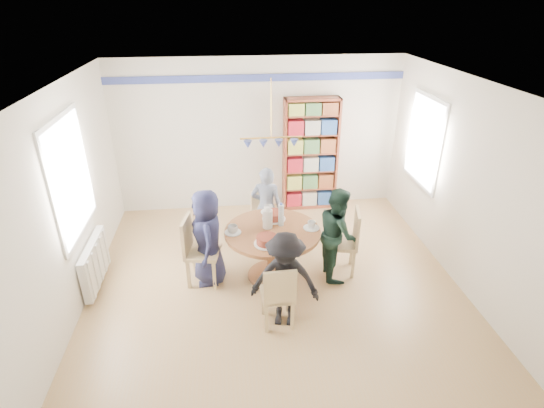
{
  "coord_description": "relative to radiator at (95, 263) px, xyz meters",
  "views": [
    {
      "loc": [
        -0.58,
        -4.7,
        3.62
      ],
      "look_at": [
        0.0,
        0.4,
        1.05
      ],
      "focal_mm": 28.0,
      "sensor_mm": 36.0,
      "label": 1
    }
  ],
  "objects": [
    {
      "name": "radiator",
      "position": [
        0.0,
        0.0,
        0.0
      ],
      "size": [
        0.12,
        1.0,
        0.6
      ],
      "color": "silver",
      "rests_on": "ground"
    },
    {
      "name": "room_shell",
      "position": [
        2.16,
        0.57,
        1.3
      ],
      "size": [
        5.0,
        5.0,
        5.0
      ],
      "color": "white",
      "rests_on": "ground"
    },
    {
      "name": "person_far",
      "position": [
        2.41,
        0.78,
        0.3
      ],
      "size": [
        0.53,
        0.41,
        1.31
      ],
      "primitive_type": "imported",
      "rotation": [
        0.0,
        0.0,
        2.93
      ],
      "color": "gray",
      "rests_on": "ground"
    },
    {
      "name": "bookshelf",
      "position": [
        3.33,
        2.04,
        0.65
      ],
      "size": [
        0.97,
        0.29,
        2.03
      ],
      "color": "maroon",
      "rests_on": "ground"
    },
    {
      "name": "person_left",
      "position": [
        1.53,
        -0.07,
        0.33
      ],
      "size": [
        0.5,
        0.71,
        1.37
      ],
      "primitive_type": "imported",
      "rotation": [
        0.0,
        0.0,
        -1.47
      ],
      "color": "#1B1E3D",
      "rests_on": "ground"
    },
    {
      "name": "person_right",
      "position": [
        3.29,
        -0.13,
        0.31
      ],
      "size": [
        0.52,
        0.66,
        1.33
      ],
      "primitive_type": "imported",
      "rotation": [
        0.0,
        0.0,
        1.54
      ],
      "color": "#162D24",
      "rests_on": "ground"
    },
    {
      "name": "chair_near",
      "position": [
        2.36,
        -1.09,
        0.12
      ],
      "size": [
        0.39,
        0.39,
        0.86
      ],
      "color": "tan",
      "rests_on": "ground"
    },
    {
      "name": "chair_right",
      "position": [
        3.46,
        -0.07,
        0.18
      ],
      "size": [
        0.51,
        0.51,
        0.97
      ],
      "color": "tan",
      "rests_on": "ground"
    },
    {
      "name": "dining_table",
      "position": [
        2.4,
        -0.09,
        0.21
      ],
      "size": [
        1.3,
        1.3,
        0.75
      ],
      "color": "brown",
      "rests_on": "ground"
    },
    {
      "name": "chair_left",
      "position": [
        1.37,
        -0.07,
        0.19
      ],
      "size": [
        0.51,
        0.51,
        0.98
      ],
      "color": "tan",
      "rests_on": "ground"
    },
    {
      "name": "ground",
      "position": [
        2.42,
        -0.3,
        -0.35
      ],
      "size": [
        5.0,
        5.0,
        0.0
      ],
      "primitive_type": "plane",
      "color": "#A58557"
    },
    {
      "name": "tableware",
      "position": [
        2.37,
        -0.07,
        0.47
      ],
      "size": [
        1.29,
        1.29,
        0.34
      ],
      "color": "white",
      "rests_on": "dining_table"
    },
    {
      "name": "chair_far",
      "position": [
        2.4,
        0.91,
        0.12
      ],
      "size": [
        0.49,
        0.49,
        0.86
      ],
      "color": "tan",
      "rests_on": "ground"
    },
    {
      "name": "person_near",
      "position": [
        2.44,
        -1.04,
        0.27
      ],
      "size": [
        0.89,
        0.63,
        1.24
      ],
      "primitive_type": "imported",
      "rotation": [
        0.0,
        0.0,
        -0.23
      ],
      "color": "black",
      "rests_on": "ground"
    }
  ]
}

